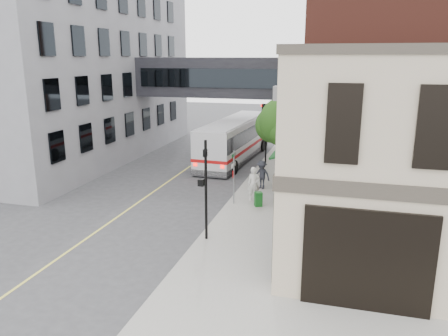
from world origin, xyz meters
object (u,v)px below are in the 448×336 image
Objects in this scene: newspaper_box at (258,199)px; sandwich_board at (279,230)px; bus at (235,138)px; pedestrian_a at (254,184)px; pedestrian_b at (284,177)px; pedestrian_c at (262,175)px.

sandwich_board is (1.80, -4.39, 0.14)m from newspaper_box.
newspaper_box is 0.73× the size of sandwich_board.
bus is at bearing 85.62° from newspaper_box.
pedestrian_a is 1.09× the size of pedestrian_b.
newspaper_box is (0.46, -0.94, -0.56)m from pedestrian_a.
bus is 16.42m from sandwich_board.
pedestrian_a is at bearing -69.06° from pedestrian_c.
sandwich_board is (2.25, -5.33, -0.42)m from pedestrian_a.
bus is at bearing 93.88° from pedestrian_a.
pedestrian_a reaches higher than pedestrian_c.
pedestrian_c is 8.03m from sandwich_board.
pedestrian_b is (1.41, 2.27, -0.08)m from pedestrian_a.
newspaper_box is 4.74m from sandwich_board.
pedestrian_c is at bearing 72.92° from newspaper_box.
pedestrian_b is 7.66m from sandwich_board.
pedestrian_c is 1.62× the size of sandwich_board.
pedestrian_a is (3.59, -9.97, -0.68)m from bus.
bus is 15.07× the size of newspaper_box.
bus is at bearing 122.49° from pedestrian_b.
pedestrian_a is 2.41× the size of newspaper_box.
pedestrian_c is (0.01, 2.37, -0.08)m from pedestrian_a.
pedestrian_b is at bearing -57.06° from bus.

